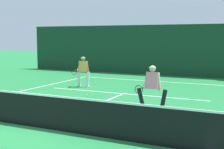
{
  "coord_description": "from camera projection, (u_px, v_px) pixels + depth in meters",
  "views": [
    {
      "loc": [
        5.9,
        -7.26,
        2.65
      ],
      "look_at": [
        -0.13,
        5.23,
        1.0
      ],
      "focal_mm": 51.27,
      "sensor_mm": 36.0,
      "label": 1
    }
  ],
  "objects": [
    {
      "name": "ground_plane",
      "position": [
        38.0,
        128.0,
        9.35
      ],
      "size": [
        80.0,
        80.0,
        0.0
      ],
      "primitive_type": "plane",
      "color": "#217A3D"
    },
    {
      "name": "court_line_baseline_far",
      "position": [
        155.0,
        81.0,
        19.05
      ],
      "size": [
        9.63,
        0.1,
        0.01
      ],
      "primitive_type": "cube",
      "color": "white",
      "rests_on": "ground_plane"
    },
    {
      "name": "court_line_service",
      "position": [
        123.0,
        94.0,
        14.88
      ],
      "size": [
        7.85,
        0.1,
        0.01
      ],
      "primitive_type": "cube",
      "color": "white",
      "rests_on": "ground_plane"
    },
    {
      "name": "court_line_centre",
      "position": [
        92.0,
        106.0,
        12.22
      ],
      "size": [
        0.1,
        6.4,
        0.01
      ],
      "primitive_type": "cube",
      "color": "white",
      "rests_on": "ground_plane"
    },
    {
      "name": "tennis_net",
      "position": [
        38.0,
        110.0,
        9.29
      ],
      "size": [
        10.55,
        0.09,
        1.06
      ],
      "color": "#1E4723",
      "rests_on": "ground_plane"
    },
    {
      "name": "player_near",
      "position": [
        152.0,
        86.0,
        11.2
      ],
      "size": [
        1.13,
        0.87,
        1.66
      ],
      "rotation": [
        0.0,
        0.0,
        3.16
      ],
      "color": "black",
      "rests_on": "ground_plane"
    },
    {
      "name": "player_far",
      "position": [
        83.0,
        70.0,
        16.8
      ],
      "size": [
        0.77,
        0.91,
        1.62
      ],
      "rotation": [
        0.0,
        0.0,
        3.33
      ],
      "color": "silver",
      "rests_on": "ground_plane"
    },
    {
      "name": "tennis_ball",
      "position": [
        95.0,
        83.0,
        17.98
      ],
      "size": [
        0.07,
        0.07,
        0.07
      ],
      "primitive_type": "sphere",
      "color": "#D1E033",
      "rests_on": "ground_plane"
    },
    {
      "name": "tennis_ball_extra",
      "position": [
        87.0,
        95.0,
        14.32
      ],
      "size": [
        0.07,
        0.07,
        0.07
      ],
      "primitive_type": "sphere",
      "color": "#D1E033",
      "rests_on": "ground_plane"
    },
    {
      "name": "back_fence_windscreen",
      "position": [
        169.0,
        50.0,
        21.58
      ],
      "size": [
        22.32,
        0.12,
        3.46
      ],
      "primitive_type": "cube",
      "color": "#153724",
      "rests_on": "ground_plane"
    }
  ]
}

